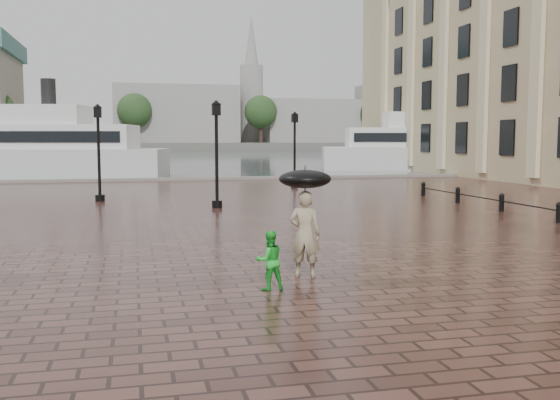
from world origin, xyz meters
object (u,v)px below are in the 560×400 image
street_lamps (107,152)px  adult_pedestrian (305,234)px  ferry_near (15,148)px  child_pedestrian (269,260)px  ferry_far (442,146)px

street_lamps → adult_pedestrian: size_ratio=11.63×
adult_pedestrian → ferry_near: 40.06m
street_lamps → child_pedestrian: size_ratio=18.56×
adult_pedestrian → child_pedestrian: 1.38m
ferry_near → child_pedestrian: bearing=-61.3°
street_lamps → child_pedestrian: (3.70, -18.29, -1.75)m
child_pedestrian → ferry_far: bearing=-129.1°
street_lamps → ferry_far: 38.13m
street_lamps → adult_pedestrian: (4.67, -17.36, -1.40)m
adult_pedestrian → ferry_far: (24.93, 41.40, 1.30)m
street_lamps → ferry_far: bearing=39.1°
ferry_near → ferry_far: ferry_near is taller
adult_pedestrian → ferry_far: ferry_far is taller
ferry_far → street_lamps: bearing=-126.2°
child_pedestrian → ferry_far: (25.90, 42.33, 1.64)m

